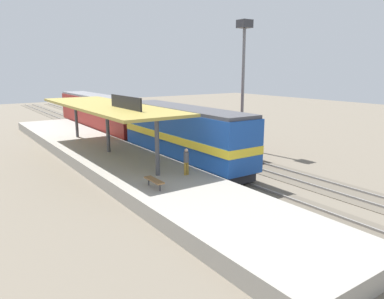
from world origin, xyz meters
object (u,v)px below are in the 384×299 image
light_mast (244,58)px  person_waiting (186,160)px  passenger_carriage_single (99,113)px  platform_bench (154,180)px  freight_car (199,128)px  locomotive (183,135)px

light_mast → person_waiting: (-10.87, -6.87, -6.54)m
passenger_carriage_single → person_waiting: passenger_carriage_single is taller
platform_bench → passenger_carriage_single: bearing=76.0°
passenger_carriage_single → freight_car: 14.45m
locomotive → person_waiting: (-3.07, -5.01, -0.56)m
light_mast → person_waiting: light_mast is taller
platform_bench → freight_car: size_ratio=0.14×
passenger_carriage_single → light_mast: (7.80, -16.15, 6.08)m
locomotive → light_mast: size_ratio=1.23×
locomotive → freight_car: size_ratio=1.20×
passenger_carriage_single → person_waiting: size_ratio=11.70×
locomotive → passenger_carriage_single: 18.00m
passenger_carriage_single → person_waiting: bearing=-97.6°
platform_bench → locomotive: locomotive is taller
locomotive → light_mast: 10.01m
person_waiting → locomotive: bearing=58.5°
locomotive → passenger_carriage_single: (0.00, 18.00, -0.10)m
locomotive → freight_car: bearing=43.1°
platform_bench → passenger_carriage_single: passenger_carriage_single is taller
freight_car → person_waiting: (-7.67, -9.32, -0.12)m
platform_bench → locomotive: 8.65m
locomotive → freight_car: locomotive is taller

